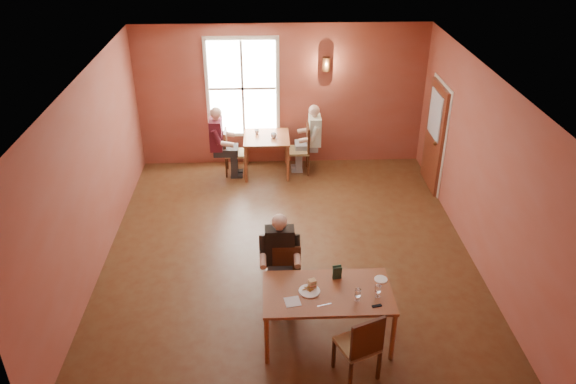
{
  "coord_description": "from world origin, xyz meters",
  "views": [
    {
      "loc": [
        -0.33,
        -7.67,
        5.43
      ],
      "look_at": [
        0.0,
        0.2,
        1.05
      ],
      "focal_mm": 35.0,
      "sensor_mm": 36.0,
      "label": 1
    }
  ],
  "objects_px": {
    "main_table": "(327,315)",
    "chair_diner_white": "(298,149)",
    "chair_diner_main": "(287,281)",
    "diner_main": "(287,270)",
    "diner_white": "(299,141)",
    "diner_maroon": "(234,141)",
    "second_table": "(267,155)",
    "chair_diner_maroon": "(236,152)",
    "chair_empty": "(357,343)"
  },
  "relations": [
    {
      "from": "second_table",
      "to": "chair_diner_maroon",
      "type": "xyz_separation_m",
      "value": [
        -0.65,
        0.0,
        0.07
      ]
    },
    {
      "from": "diner_white",
      "to": "chair_diner_maroon",
      "type": "xyz_separation_m",
      "value": [
        -1.33,
        0.0,
        -0.22
      ]
    },
    {
      "from": "second_table",
      "to": "diner_maroon",
      "type": "distance_m",
      "value": 0.75
    },
    {
      "from": "diner_white",
      "to": "diner_main",
      "type": "bearing_deg",
      "value": 174.39
    },
    {
      "from": "chair_diner_main",
      "to": "chair_diner_white",
      "type": "relative_size",
      "value": 0.88
    },
    {
      "from": "chair_empty",
      "to": "second_table",
      "type": "relative_size",
      "value": 1.08
    },
    {
      "from": "diner_main",
      "to": "diner_white",
      "type": "distance_m",
      "value": 4.37
    },
    {
      "from": "diner_main",
      "to": "diner_white",
      "type": "xyz_separation_m",
      "value": [
        0.43,
        4.35,
        0.02
      ]
    },
    {
      "from": "main_table",
      "to": "chair_diner_white",
      "type": "relative_size",
      "value": 1.6
    },
    {
      "from": "chair_diner_maroon",
      "to": "diner_main",
      "type": "bearing_deg",
      "value": 11.73
    },
    {
      "from": "chair_diner_white",
      "to": "chair_diner_main",
      "type": "bearing_deg",
      "value": 174.74
    },
    {
      "from": "chair_diner_main",
      "to": "diner_maroon",
      "type": "height_order",
      "value": "diner_maroon"
    },
    {
      "from": "main_table",
      "to": "diner_white",
      "type": "height_order",
      "value": "diner_white"
    },
    {
      "from": "diner_main",
      "to": "chair_diner_white",
      "type": "height_order",
      "value": "diner_main"
    },
    {
      "from": "second_table",
      "to": "chair_empty",
      "type": "bearing_deg",
      "value": -79.32
    },
    {
      "from": "main_table",
      "to": "diner_maroon",
      "type": "distance_m",
      "value": 5.18
    },
    {
      "from": "second_table",
      "to": "chair_diner_main",
      "type": "bearing_deg",
      "value": -86.65
    },
    {
      "from": "second_table",
      "to": "diner_maroon",
      "type": "relative_size",
      "value": 0.64
    },
    {
      "from": "diner_main",
      "to": "diner_white",
      "type": "relative_size",
      "value": 0.97
    },
    {
      "from": "chair_empty",
      "to": "chair_diner_white",
      "type": "bearing_deg",
      "value": 71.24
    },
    {
      "from": "diner_white",
      "to": "chair_diner_white",
      "type": "bearing_deg",
      "value": 90.0
    },
    {
      "from": "diner_main",
      "to": "diner_maroon",
      "type": "height_order",
      "value": "diner_maroon"
    },
    {
      "from": "main_table",
      "to": "chair_empty",
      "type": "distance_m",
      "value": 0.72
    },
    {
      "from": "main_table",
      "to": "diner_main",
      "type": "distance_m",
      "value": 0.85
    },
    {
      "from": "chair_diner_white",
      "to": "diner_main",
      "type": "bearing_deg",
      "value": 174.78
    },
    {
      "from": "diner_main",
      "to": "chair_empty",
      "type": "relative_size",
      "value": 1.34
    },
    {
      "from": "diner_main",
      "to": "second_table",
      "type": "distance_m",
      "value": 4.36
    },
    {
      "from": "diner_main",
      "to": "second_table",
      "type": "bearing_deg",
      "value": -86.67
    },
    {
      "from": "main_table",
      "to": "diner_maroon",
      "type": "height_order",
      "value": "diner_maroon"
    },
    {
      "from": "second_table",
      "to": "diner_maroon",
      "type": "height_order",
      "value": "diner_maroon"
    },
    {
      "from": "chair_diner_main",
      "to": "second_table",
      "type": "distance_m",
      "value": 4.32
    },
    {
      "from": "diner_maroon",
      "to": "chair_diner_white",
      "type": "bearing_deg",
      "value": 90.0
    },
    {
      "from": "chair_diner_main",
      "to": "chair_empty",
      "type": "relative_size",
      "value": 0.91
    },
    {
      "from": "chair_diner_main",
      "to": "chair_diner_white",
      "type": "height_order",
      "value": "chair_diner_white"
    },
    {
      "from": "chair_diner_maroon",
      "to": "diner_maroon",
      "type": "bearing_deg",
      "value": -90.0
    },
    {
      "from": "diner_main",
      "to": "chair_diner_white",
      "type": "distance_m",
      "value": 4.37
    },
    {
      "from": "chair_diner_main",
      "to": "diner_maroon",
      "type": "relative_size",
      "value": 0.63
    },
    {
      "from": "chair_diner_white",
      "to": "chair_diner_maroon",
      "type": "xyz_separation_m",
      "value": [
        -1.3,
        0.0,
        -0.04
      ]
    },
    {
      "from": "chair_diner_main",
      "to": "chair_empty",
      "type": "distance_m",
      "value": 1.53
    },
    {
      "from": "chair_diner_main",
      "to": "main_table",
      "type": "bearing_deg",
      "value": 127.57
    },
    {
      "from": "chair_diner_maroon",
      "to": "diner_maroon",
      "type": "height_order",
      "value": "diner_maroon"
    },
    {
      "from": "diner_maroon",
      "to": "chair_empty",
      "type": "bearing_deg",
      "value": 17.21
    },
    {
      "from": "diner_maroon",
      "to": "diner_main",
      "type": "bearing_deg",
      "value": 12.11
    },
    {
      "from": "main_table",
      "to": "second_table",
      "type": "xyz_separation_m",
      "value": [
        -0.75,
        4.97,
        0.02
      ]
    },
    {
      "from": "diner_white",
      "to": "diner_maroon",
      "type": "relative_size",
      "value": 0.96
    },
    {
      "from": "chair_empty",
      "to": "second_table",
      "type": "height_order",
      "value": "chair_empty"
    },
    {
      "from": "chair_diner_main",
      "to": "chair_empty",
      "type": "xyz_separation_m",
      "value": [
        0.81,
        -1.3,
        0.04
      ]
    },
    {
      "from": "chair_diner_main",
      "to": "diner_main",
      "type": "bearing_deg",
      "value": 90.0
    },
    {
      "from": "diner_maroon",
      "to": "second_table",
      "type": "bearing_deg",
      "value": 90.0
    },
    {
      "from": "diner_main",
      "to": "chair_empty",
      "type": "xyz_separation_m",
      "value": [
        0.81,
        -1.27,
        -0.17
      ]
    }
  ]
}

